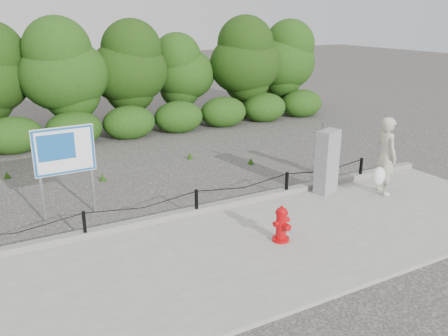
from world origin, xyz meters
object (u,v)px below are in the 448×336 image
Objects in this scene: pedestrian at (386,157)px; utility_cabinet at (327,162)px; fire_hydrant at (282,224)px; advertising_sign at (64,155)px.

pedestrian reaches higher than utility_cabinet.
fire_hydrant is 0.42× the size of utility_cabinet.
pedestrian is at bearing -20.12° from advertising_sign.
fire_hydrant is 3.94m from pedestrian.
advertising_sign is (-6.00, 1.71, 0.60)m from utility_cabinet.
fire_hydrant is at bearing 118.91° from pedestrian.
pedestrian is (3.79, 0.92, 0.59)m from fire_hydrant.
advertising_sign reaches higher than fire_hydrant.
advertising_sign is (-7.21, 2.47, 0.46)m from pedestrian.
utility_cabinet reaches higher than fire_hydrant.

